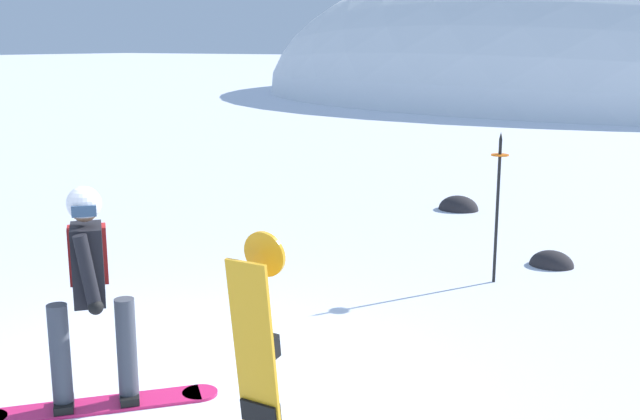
{
  "coord_description": "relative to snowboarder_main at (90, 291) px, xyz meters",
  "views": [
    {
      "loc": [
        3.95,
        -4.22,
        2.72
      ],
      "look_at": [
        -0.12,
        2.53,
        1.0
      ],
      "focal_mm": 43.14,
      "sensor_mm": 36.0,
      "label": 1
    }
  ],
  "objects": [
    {
      "name": "ground_plane",
      "position": [
        0.32,
        0.45,
        -0.92
      ],
      "size": [
        300.0,
        300.0,
        0.0
      ],
      "primitive_type": "plane",
      "color": "white"
    },
    {
      "name": "ridge_peak_main",
      "position": [
        -3.26,
        41.33,
        -0.92
      ],
      "size": [
        40.28,
        36.26,
        16.6
      ],
      "color": "white",
      "rests_on": "ground"
    },
    {
      "name": "snowboarder_main",
      "position": [
        0.0,
        0.0,
        0.0
      ],
      "size": [
        1.34,
        1.42,
        1.71
      ],
      "color": "#D11E5B",
      "rests_on": "ground"
    },
    {
      "name": "spare_snowboard",
      "position": [
        1.75,
        -0.3,
        -0.08
      ],
      "size": [
        0.28,
        0.23,
        1.65
      ],
      "color": "orange",
      "rests_on": "ground"
    },
    {
      "name": "piste_marker_near",
      "position": [
        1.59,
        4.59,
        0.08
      ],
      "size": [
        0.2,
        0.2,
        1.75
      ],
      "color": "black",
      "rests_on": "ground"
    },
    {
      "name": "rock_dark",
      "position": [
        -0.2,
        8.12,
        -0.92
      ],
      "size": [
        0.67,
        0.57,
        0.47
      ],
      "color": "#282628",
      "rests_on": "ground"
    },
    {
      "name": "rock_mid",
      "position": [
        1.99,
        5.6,
        -0.92
      ],
      "size": [
        0.55,
        0.46,
        0.38
      ],
      "color": "#282628",
      "rests_on": "ground"
    }
  ]
}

